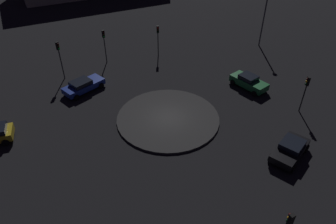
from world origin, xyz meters
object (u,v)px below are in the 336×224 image
car_black (290,149)px  car_blue (83,85)px  traffic_light_north (158,35)px  traffic_light_northwest_near (104,40)px  car_green (249,82)px  streetlamp_northeast (265,9)px  traffic_light_northwest (59,53)px  traffic_light_east (306,87)px

car_black → car_blue: (-17.15, 13.17, -0.03)m
traffic_light_north → traffic_light_northwest_near: size_ratio=0.95×
car_green → car_black: bearing=-33.3°
car_black → car_blue: 21.62m
car_blue → car_black: bearing=-74.6°
car_black → traffic_light_northwest_near: (-14.56, 19.58, 2.23)m
car_black → streetlamp_northeast: streetlamp_northeast is taller
traffic_light_northwest → car_black: bearing=2.7°
car_blue → traffic_light_north: traffic_light_north is taller
traffic_light_northwest → traffic_light_north: 12.25m
traffic_light_northwest → traffic_light_east: 25.81m
traffic_light_northwest → traffic_light_northwest_near: traffic_light_northwest is taller
car_blue → traffic_light_northwest: (-2.31, 3.20, 2.45)m
car_blue → traffic_light_east: 22.56m
car_black → streetlamp_northeast: bearing=-147.2°
streetlamp_northeast → car_green: bearing=-119.2°
car_black → streetlamp_northeast: size_ratio=0.57×
traffic_light_east → traffic_light_north: 18.90m
car_green → streetlamp_northeast: (5.71, 10.23, 4.29)m
traffic_light_north → streetlamp_northeast: 14.45m
car_blue → traffic_light_north: (9.28, 7.17, 2.12)m
traffic_light_east → traffic_light_northwest_near: size_ratio=0.93×
traffic_light_northwest → streetlamp_northeast: bearing=52.8°
car_black → traffic_light_east: 7.22m
traffic_light_east → traffic_light_northwest_near: 23.23m
traffic_light_north → traffic_light_northwest: bearing=-66.3°
car_green → traffic_light_north: (-8.56, 9.65, 2.07)m
traffic_light_northwest_near → streetlamp_northeast: 21.11m
car_green → traffic_light_north: traffic_light_north is taller
traffic_light_northwest → streetlamp_northeast: streetlamp_northeast is taller
car_blue → traffic_light_north: bearing=0.7°
traffic_light_north → traffic_light_northwest_near: (-6.69, -0.76, 0.14)m
traffic_light_northwest_near → streetlamp_northeast: bearing=70.4°
car_blue → traffic_light_east: size_ratio=1.20×
traffic_light_east → traffic_light_north: size_ratio=0.98×
traffic_light_northwest → car_blue: bearing=-11.4°
traffic_light_northwest → streetlamp_northeast: (25.86, 4.56, 1.88)m
streetlamp_northeast → traffic_light_northwest: bearing=-170.0°
traffic_light_east → streetlamp_northeast: size_ratio=0.51×
car_black → traffic_light_northwest: traffic_light_northwest is taller
traffic_light_east → traffic_light_northwest_near: bearing=-32.3°
car_black → traffic_light_northwest_near: size_ratio=1.04×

